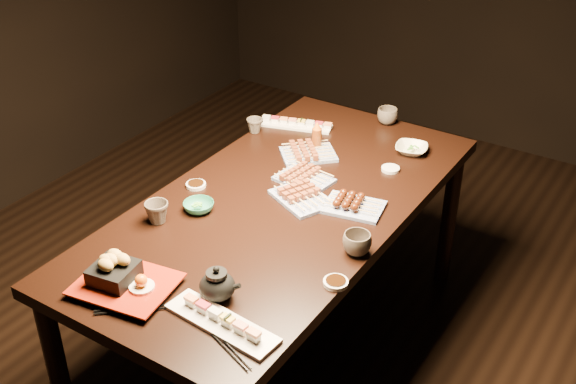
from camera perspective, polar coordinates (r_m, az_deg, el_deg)
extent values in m
plane|color=black|center=(3.13, -1.08, -13.80)|extent=(5.00, 5.00, 0.00)
cube|color=black|center=(2.97, -0.53, -6.95)|extent=(1.05, 1.87, 0.75)
imported|color=#297E5F|center=(2.72, -7.07, -1.16)|extent=(0.13, 0.13, 0.04)
imported|color=beige|center=(3.14, 9.73, 3.37)|extent=(0.16, 0.16, 0.03)
imported|color=#4B423A|center=(2.66, -10.31, -1.61)|extent=(0.10, 0.10, 0.08)
imported|color=#4B423A|center=(2.47, 5.47, -4.08)|extent=(0.13, 0.13, 0.08)
imported|color=#4B423A|center=(3.27, -2.66, 5.27)|extent=(0.08, 0.08, 0.07)
imported|color=#4B423A|center=(3.38, 7.86, 5.97)|extent=(0.10, 0.10, 0.07)
cylinder|color=#6E310E|center=(3.10, 2.29, 4.47)|extent=(0.05, 0.05, 0.13)
cylinder|color=white|center=(2.88, -7.29, 0.56)|extent=(0.08, 0.08, 0.01)
cylinder|color=white|center=(2.99, 8.10, 1.82)|extent=(0.09, 0.09, 0.01)
cylinder|color=white|center=(2.35, 3.79, -7.15)|extent=(0.10, 0.10, 0.01)
cylinder|color=white|center=(3.32, 0.96, 5.27)|extent=(0.10, 0.10, 0.01)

